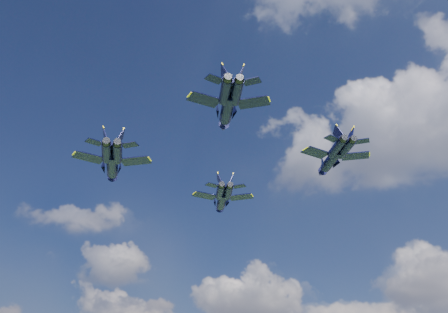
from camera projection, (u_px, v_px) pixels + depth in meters
jet_lead at (222, 201)px, 108.62m from camera, size 12.34×14.07×3.62m
jet_left at (112, 166)px, 90.18m from camera, size 13.68×14.35×3.82m
jet_right at (331, 160)px, 96.37m from camera, size 13.34×13.87×3.70m
jet_slot at (227, 110)px, 77.74m from camera, size 12.12×13.71×3.53m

